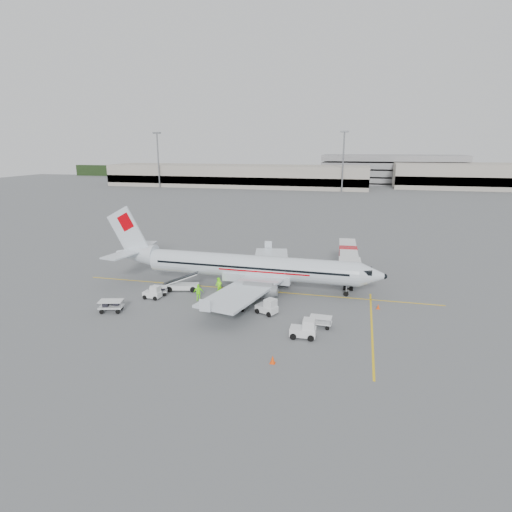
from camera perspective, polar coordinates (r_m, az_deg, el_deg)
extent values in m
plane|color=#56595B|center=(52.25, -0.52, -4.57)|extent=(360.00, 360.00, 0.00)
cube|color=yellow|center=(52.25, -0.52, -4.57)|extent=(44.00, 0.20, 0.01)
cube|color=yellow|center=(43.39, 15.18, -9.22)|extent=(0.20, 20.00, 0.01)
cone|color=#F04208|center=(48.22, 15.98, -6.47)|extent=(0.35, 0.35, 0.57)
cone|color=#F04208|center=(61.74, -0.43, -1.25)|extent=(0.38, 0.38, 0.61)
cone|color=#F04208|center=(35.55, 2.23, -13.60)|extent=(0.43, 0.43, 0.70)
imported|color=#7FFA0F|center=(51.62, -4.89, -3.93)|extent=(0.70, 0.64, 1.60)
imported|color=#7FFA0F|center=(51.64, -5.02, -3.84)|extent=(1.06, 1.07, 1.75)
imported|color=#7FFA0F|center=(46.52, -3.65, -5.90)|extent=(1.27, 1.28, 1.78)
imported|color=#7FFA0F|center=(49.05, -7.68, -4.82)|extent=(1.21, 0.75, 1.92)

